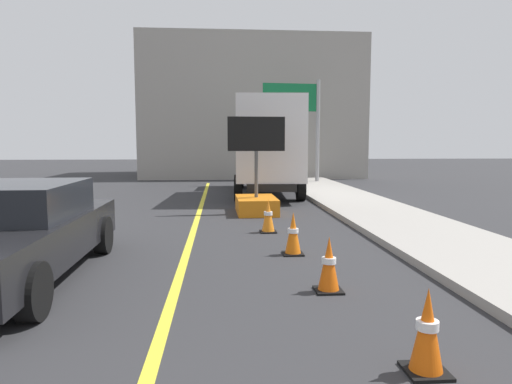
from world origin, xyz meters
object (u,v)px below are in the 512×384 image
Objects in this scene: arrow_board_trailer at (256,196)px; traffic_cone_curbside at (268,216)px; pickup_car at (12,232)px; traffic_cone_far_lane at (293,234)px; traffic_cone_mid_lane at (329,265)px; highway_guide_sign at (302,113)px; traffic_cone_near_sign at (427,331)px; box_truck at (267,146)px.

arrow_board_trailer is 2.86m from traffic_cone_curbside.
pickup_car is 6.32× the size of traffic_cone_far_lane.
arrow_board_trailer reaches higher than traffic_cone_curbside.
traffic_cone_mid_lane is 4.13m from traffic_cone_curbside.
highway_guide_sign is at bearing 81.15° from traffic_cone_mid_lane.
traffic_cone_near_sign is (4.71, -3.07, -0.33)m from pickup_car.
arrow_board_trailer is 6.98m from traffic_cone_mid_lane.
box_truck is at bearing -115.55° from highway_guide_sign.
box_truck reaches higher than arrow_board_trailer.
arrow_board_trailer is 3.62× the size of traffic_cone_near_sign.
highway_guide_sign reaches higher than box_truck.
pickup_car is at bearing -123.14° from arrow_board_trailer.
traffic_cone_curbside is at bearing -89.18° from arrow_board_trailer.
traffic_cone_mid_lane is 0.98× the size of traffic_cone_far_lane.
traffic_cone_near_sign reaches higher than traffic_cone_mid_lane.
highway_guide_sign is 6.70× the size of traffic_cone_near_sign.
traffic_cone_far_lane is (-0.52, -9.57, -1.51)m from box_truck.
traffic_cone_far_lane is at bearing 94.18° from traffic_cone_mid_lane.
traffic_cone_mid_lane is at bearing 98.27° from traffic_cone_near_sign.
pickup_car reaches higher than traffic_cone_near_sign.
traffic_cone_near_sign is at bearing -96.81° from highway_guide_sign.
arrow_board_trailer is at bearing -107.77° from highway_guide_sign.
traffic_cone_mid_lane is at bearing -98.85° from highway_guide_sign.
traffic_cone_far_lane is at bearing -100.71° from highway_guide_sign.
pickup_car is at bearing 146.90° from traffic_cone_near_sign.
traffic_cone_mid_lane is at bearing -84.79° from traffic_cone_curbside.
highway_guide_sign reaches higher than traffic_cone_near_sign.
pickup_car is 4.41m from traffic_cone_far_lane.
traffic_cone_curbside is (0.04, -2.86, -0.11)m from arrow_board_trailer.
highway_guide_sign is at bearing 65.60° from pickup_car.
box_truck is 5.18m from highway_guide_sign.
box_truck is at bearing 89.79° from traffic_cone_near_sign.
traffic_cone_far_lane is at bearing -86.90° from arrow_board_trailer.
highway_guide_sign is (6.89, 15.20, 2.73)m from pickup_car.
arrow_board_trailer is at bearing -99.60° from box_truck.
traffic_cone_mid_lane is 2.05m from traffic_cone_far_lane.
pickup_car is 5.17m from traffic_cone_curbside.
highway_guide_sign is at bearing 72.23° from arrow_board_trailer.
arrow_board_trailer is at bearing 93.10° from traffic_cone_far_lane.
pickup_car is at bearing -113.92° from box_truck.
arrow_board_trailer is at bearing 94.59° from traffic_cone_near_sign.
traffic_cone_curbside is (-0.69, 6.31, 0.00)m from traffic_cone_near_sign.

